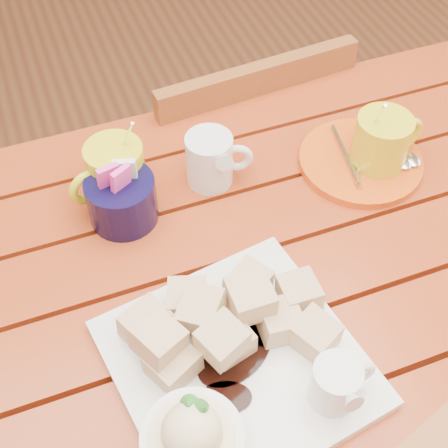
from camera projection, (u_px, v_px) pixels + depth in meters
name	position (u px, v px, depth m)	size (l,w,h in m)	color
table	(234.00, 337.00, 0.90)	(1.20, 0.79, 0.75)	maroon
dessert_plate	(229.00, 370.00, 0.71)	(0.32, 0.32, 0.11)	white
coffee_mug_left	(115.00, 172.00, 0.90)	(0.12, 0.08, 0.14)	yellow
coffee_mug_right	(382.00, 142.00, 0.94)	(0.12, 0.08, 0.14)	yellow
cream_pitcher	(211.00, 159.00, 0.92)	(0.10, 0.09, 0.09)	white
sugar_caddy	(122.00, 199.00, 0.88)	(0.10, 0.10, 0.11)	black
orange_saucer	(362.00, 161.00, 0.97)	(0.19, 0.19, 0.02)	#DC5113
chair_far	(232.00, 175.00, 1.38)	(0.41, 0.41, 0.80)	brown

